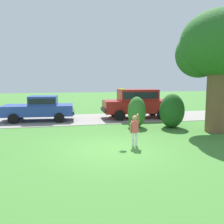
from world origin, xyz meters
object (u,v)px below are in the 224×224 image
Objects in this scene: parked_suv at (137,102)px; frisbee at (122,89)px; oak_tree_large at (217,49)px; parked_sedan at (40,107)px; child_thrower at (135,128)px.

parked_suv is 6.37m from frisbee.
parked_suv is at bearing 65.59° from frisbee.
oak_tree_large is 5.39m from frisbee.
parked_suv is 16.71× the size of frisbee.
oak_tree_large is at bearing 9.78° from frisbee.
parked_suv reaches higher than parked_sedan.
parked_sedan is 0.95× the size of parked_suv.
parked_sedan is 6.27m from parked_suv.
frisbee is at bearing -58.40° from parked_sedan.
frisbee is (-4.99, -0.86, -1.85)m from oak_tree_large.
oak_tree_large is 10.55m from parked_sedan.
frisbee reaches higher than child_thrower.
parked_sedan is at bearing 149.46° from oak_tree_large.
oak_tree_large is at bearing -63.71° from parked_suv.
oak_tree_large reaches higher than parked_suv.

